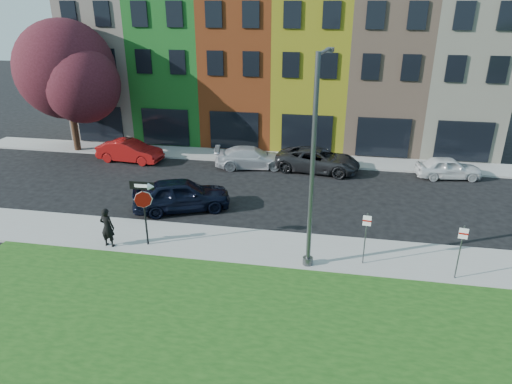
% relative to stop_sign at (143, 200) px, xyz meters
% --- Properties ---
extents(ground, '(120.00, 120.00, 0.00)m').
position_rel_stop_sign_xyz_m(ground, '(5.73, -2.29, -2.19)').
color(ground, black).
rests_on(ground, ground).
extents(sidewalk_near, '(40.00, 3.00, 0.12)m').
position_rel_stop_sign_xyz_m(sidewalk_near, '(7.73, 0.71, -2.13)').
color(sidewalk_near, gray).
rests_on(sidewalk_near, ground).
extents(sidewalk_far, '(40.00, 2.40, 0.12)m').
position_rel_stop_sign_xyz_m(sidewalk_far, '(2.73, 12.71, -2.13)').
color(sidewalk_far, gray).
rests_on(sidewalk_far, ground).
extents(rowhouse_block, '(30.00, 10.12, 10.00)m').
position_rel_stop_sign_xyz_m(rowhouse_block, '(3.23, 18.90, 2.80)').
color(rowhouse_block, '#BAAC9A').
rests_on(rowhouse_block, ground).
extents(stop_sign, '(1.05, 0.11, 2.90)m').
position_rel_stop_sign_xyz_m(stop_sign, '(0.00, 0.00, 0.00)').
color(stop_sign, black).
rests_on(stop_sign, sidewalk_near).
extents(man, '(0.72, 0.54, 1.75)m').
position_rel_stop_sign_xyz_m(man, '(-1.57, -0.39, -1.19)').
color(man, black).
rests_on(man, sidewalk_near).
extents(sedan_near, '(5.29, 6.17, 1.65)m').
position_rel_stop_sign_xyz_m(sedan_near, '(0.24, 3.90, -1.36)').
color(sedan_near, black).
rests_on(sedan_near, ground).
extents(parked_car_red, '(2.32, 4.57, 1.41)m').
position_rel_stop_sign_xyz_m(parked_car_red, '(-5.55, 10.52, -1.48)').
color(parked_car_red, maroon).
rests_on(parked_car_red, ground).
extents(parked_car_silver, '(3.59, 5.27, 1.32)m').
position_rel_stop_sign_xyz_m(parked_car_silver, '(2.50, 10.74, -1.53)').
color(parked_car_silver, '#B2B2B7').
rests_on(parked_car_silver, ground).
extents(parked_car_dark, '(3.75, 5.77, 1.43)m').
position_rel_stop_sign_xyz_m(parked_car_dark, '(6.69, 10.86, -1.47)').
color(parked_car_dark, black).
rests_on(parked_car_dark, ground).
extents(parked_car_white, '(2.52, 4.16, 1.28)m').
position_rel_stop_sign_xyz_m(parked_car_white, '(14.40, 11.00, -1.55)').
color(parked_car_white, silver).
rests_on(parked_car_white, ground).
extents(street_lamp, '(0.69, 2.57, 8.16)m').
position_rel_stop_sign_xyz_m(street_lamp, '(6.93, -0.18, 2.05)').
color(street_lamp, '#494B4E').
rests_on(street_lamp, sidewalk_near).
extents(parking_sign_a, '(0.32, 0.10, 2.21)m').
position_rel_stop_sign_xyz_m(parking_sign_a, '(9.06, 0.07, -0.69)').
color(parking_sign_a, '#494B4E').
rests_on(parking_sign_a, sidewalk_near).
extents(parking_sign_b, '(0.32, 0.10, 2.22)m').
position_rel_stop_sign_xyz_m(parking_sign_b, '(12.45, -0.40, -0.68)').
color(parking_sign_b, '#494B4E').
rests_on(parking_sign_b, sidewalk_near).
extents(tree_purple, '(7.73, 6.76, 8.71)m').
position_rel_stop_sign_xyz_m(tree_purple, '(-10.01, 11.97, 3.26)').
color(tree_purple, black).
rests_on(tree_purple, sidewalk_far).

